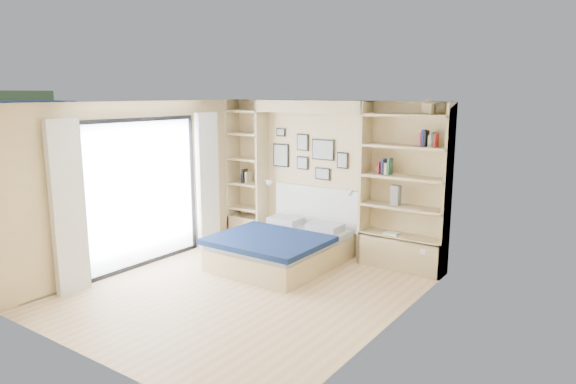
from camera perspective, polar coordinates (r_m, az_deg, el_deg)
The scene contains 8 objects.
ground at distance 7.02m, azimuth -4.82°, elevation -10.97°, with size 4.50×4.50×0.00m, color #DCBA89.
room_shell at distance 8.10m, azimuth -0.16°, elevation -0.00°, with size 4.50×4.50×4.50m.
bed at distance 8.00m, azimuth -0.69°, elevation -6.13°, with size 1.64×2.03×1.07m.
photo_gallery at distance 8.63m, azimuth 2.17°, elevation 4.21°, with size 1.48×0.02×0.82m.
reading_lamps at distance 8.44m, azimuth 2.19°, elevation 0.60°, with size 1.92×0.12×0.15m.
shelf_decor at distance 7.77m, azimuth 11.02°, elevation 3.91°, with size 3.53×0.23×2.03m.
deck at distance 9.61m, azimuth -21.64°, elevation -5.64°, with size 3.20×4.00×0.05m, color #736655.
deck_chair at distance 9.48m, azimuth -15.34°, elevation -3.12°, with size 0.75×0.90×0.79m.
Camera 1 is at (4.19, -4.98, 2.61)m, focal length 32.00 mm.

